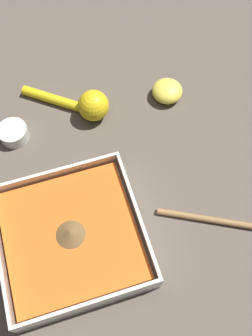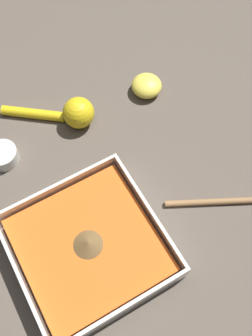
# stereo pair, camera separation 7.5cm
# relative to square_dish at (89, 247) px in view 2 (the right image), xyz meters

# --- Properties ---
(ground_plane) EXTENTS (4.00, 4.00, 0.00)m
(ground_plane) POSITION_rel_square_dish_xyz_m (0.04, -0.02, -0.02)
(ground_plane) COLOR brown
(square_dish) EXTENTS (0.25, 0.25, 0.05)m
(square_dish) POSITION_rel_square_dish_xyz_m (0.00, 0.00, 0.00)
(square_dish) COLOR silver
(square_dish) RESTS_ON ground_plane
(spice_bowl) EXTENTS (0.06, 0.06, 0.03)m
(spice_bowl) POSITION_rel_square_dish_xyz_m (0.06, -0.25, -0.01)
(spice_bowl) COLOR silver
(spice_bowl) RESTS_ON ground_plane
(lemon_squeezer) EXTENTS (0.17, 0.14, 0.07)m
(lemon_squeezer) POSITION_rel_square_dish_xyz_m (-0.10, -0.27, 0.01)
(lemon_squeezer) COLOR yellow
(lemon_squeezer) RESTS_ON ground_plane
(lemon_half) EXTENTS (0.07, 0.07, 0.04)m
(lemon_half) POSITION_rel_square_dish_xyz_m (-0.27, -0.26, -0.00)
(lemon_half) COLOR #EFDB4C
(lemon_half) RESTS_ON ground_plane
(wooden_spoon) EXTENTS (0.21, 0.12, 0.01)m
(wooden_spoon) POSITION_rel_square_dish_xyz_m (-0.27, 0.05, -0.01)
(wooden_spoon) COLOR olive
(wooden_spoon) RESTS_ON ground_plane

